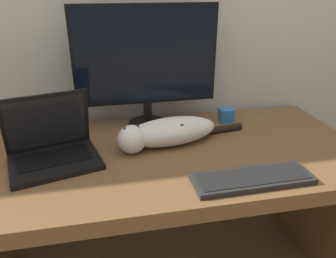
% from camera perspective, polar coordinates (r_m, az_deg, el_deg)
% --- Properties ---
extents(desk, '(1.63, 0.76, 0.72)m').
position_cam_1_polar(desk, '(1.41, -0.38, -8.98)').
color(desk, brown).
rests_on(desk, ground_plane).
extents(monitor, '(0.64, 0.19, 0.55)m').
position_cam_1_polar(monitor, '(1.47, -3.81, 11.42)').
color(monitor, black).
rests_on(monitor, desk).
extents(laptop, '(0.38, 0.32, 0.26)m').
position_cam_1_polar(laptop, '(1.32, -19.49, -3.29)').
color(laptop, black).
rests_on(laptop, desk).
extents(external_keyboard, '(0.42, 0.14, 0.02)m').
position_cam_1_polar(external_keyboard, '(1.18, 14.48, -8.36)').
color(external_keyboard, black).
rests_on(external_keyboard, desk).
extents(cat, '(0.58, 0.21, 0.12)m').
position_cam_1_polar(cat, '(1.37, -0.25, -0.48)').
color(cat, silver).
rests_on(cat, desk).
extents(small_toy, '(0.06, 0.06, 0.06)m').
position_cam_1_polar(small_toy, '(1.64, 10.06, 2.41)').
color(small_toy, '#2D6BB7').
rests_on(small_toy, desk).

